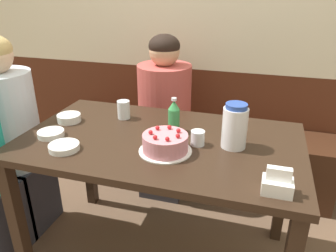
# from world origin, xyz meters

# --- Properties ---
(back_wall) EXTENTS (4.80, 0.04, 2.50)m
(back_wall) POSITION_xyz_m (0.00, 1.05, 1.25)
(back_wall) COLOR #4C2314
(back_wall) RESTS_ON ground_plane
(bench_seat) EXTENTS (2.01, 0.38, 0.47)m
(bench_seat) POSITION_xyz_m (0.00, 0.83, 0.23)
(bench_seat) COLOR #381E11
(bench_seat) RESTS_ON ground_plane
(dining_table) EXTENTS (1.38, 0.81, 0.77)m
(dining_table) POSITION_xyz_m (0.00, 0.00, 0.67)
(dining_table) COLOR black
(dining_table) RESTS_ON ground_plane
(birthday_cake) EXTENTS (0.24, 0.24, 0.10)m
(birthday_cake) POSITION_xyz_m (0.06, -0.12, 0.81)
(birthday_cake) COLOR white
(birthday_cake) RESTS_ON dining_table
(water_pitcher) EXTENTS (0.12, 0.12, 0.21)m
(water_pitcher) POSITION_xyz_m (0.35, 0.02, 0.87)
(water_pitcher) COLOR white
(water_pitcher) RESTS_ON dining_table
(soju_bottle) EXTENTS (0.06, 0.06, 0.18)m
(soju_bottle) POSITION_xyz_m (0.04, 0.11, 0.85)
(soju_bottle) COLOR #388E4C
(soju_bottle) RESTS_ON dining_table
(napkin_holder) EXTENTS (0.11, 0.08, 0.11)m
(napkin_holder) POSITION_xyz_m (0.55, -0.31, 0.80)
(napkin_holder) COLOR white
(napkin_holder) RESTS_ON dining_table
(bowl_soup_white) EXTENTS (0.14, 0.14, 0.03)m
(bowl_soup_white) POSITION_xyz_m (-0.39, -0.24, 0.78)
(bowl_soup_white) COLOR white
(bowl_soup_white) RESTS_ON dining_table
(bowl_rice_small) EXTENTS (0.13, 0.13, 0.03)m
(bowl_rice_small) POSITION_xyz_m (-0.53, -0.13, 0.78)
(bowl_rice_small) COLOR white
(bowl_rice_small) RESTS_ON dining_table
(bowl_side_dish) EXTENTS (0.13, 0.13, 0.04)m
(bowl_side_dish) POSITION_xyz_m (-0.55, 0.06, 0.79)
(bowl_side_dish) COLOR white
(bowl_side_dish) RESTS_ON dining_table
(glass_water_tall) EXTENTS (0.07, 0.07, 0.07)m
(glass_water_tall) POSITION_xyz_m (0.19, -0.01, 0.80)
(glass_water_tall) COLOR silver
(glass_water_tall) RESTS_ON dining_table
(glass_tumbler_short) EXTENTS (0.07, 0.07, 0.10)m
(glass_tumbler_short) POSITION_xyz_m (-0.28, 0.19, 0.82)
(glass_tumbler_short) COLOR silver
(glass_tumbler_short) RESTS_ON dining_table
(person_teal_shirt) EXTENTS (0.35, 0.35, 1.22)m
(person_teal_shirt) POSITION_xyz_m (-0.95, 0.03, 0.60)
(person_teal_shirt) COLOR #33333D
(person_teal_shirt) RESTS_ON ground_plane
(person_pale_blue_shirt) EXTENTS (0.37, 0.37, 1.17)m
(person_pale_blue_shirt) POSITION_xyz_m (-0.18, 0.66, 0.58)
(person_pale_blue_shirt) COLOR #33333D
(person_pale_blue_shirt) RESTS_ON ground_plane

